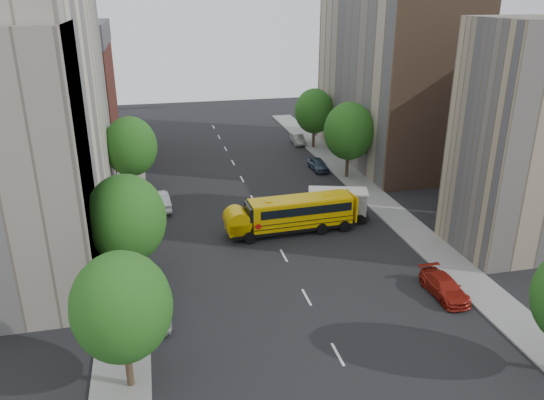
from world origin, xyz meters
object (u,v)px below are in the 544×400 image
object	(u,v)px
parked_car_3	(444,287)
street_tree_4	(349,131)
school_bus	(291,213)
safari_truck	(332,204)
street_tree_5	(314,111)
street_tree_2	(131,147)
street_tree_1	(126,219)
street_tree_0	(122,307)
parked_car_5	(298,139)
parked_car_4	(318,164)
parked_car_0	(155,309)
parked_car_1	(159,200)

from	to	relation	value
parked_car_3	street_tree_4	bearing A→B (deg)	83.60
school_bus	safari_truck	bearing A→B (deg)	19.50
street_tree_5	school_bus	bearing A→B (deg)	-111.40
street_tree_2	safari_truck	world-z (taller)	street_tree_2
street_tree_1	street_tree_2	world-z (taller)	street_tree_1
street_tree_1	parked_car_3	distance (m)	21.08
street_tree_0	parked_car_5	size ratio (longest dim) A/B	1.92
street_tree_4	parked_car_3	distance (m)	24.30
school_bus	parked_car_4	size ratio (longest dim) A/B	2.76
school_bus	safari_truck	size ratio (longest dim) A/B	1.61
street_tree_0	parked_car_4	distance (m)	37.11
school_bus	parked_car_0	size ratio (longest dim) A/B	2.47
street_tree_5	parked_car_5	world-z (taller)	street_tree_5
street_tree_5	street_tree_0	bearing A→B (deg)	-118.81
street_tree_2	parked_car_4	distance (m)	20.47
parked_car_0	street_tree_0	bearing A→B (deg)	73.90
street_tree_0	parked_car_4	size ratio (longest dim) A/B	1.92
street_tree_5	parked_car_0	xyz separation A→B (m)	(-20.60, -34.36, -3.97)
street_tree_1	parked_car_1	distance (m)	14.47
parked_car_5	parked_car_1	bearing A→B (deg)	-132.12
street_tree_5	school_bus	world-z (taller)	street_tree_5
school_bus	parked_car_3	xyz separation A→B (m)	(7.19, -11.84, -1.02)
parked_car_1	street_tree_4	bearing A→B (deg)	-173.34
street_tree_2	parked_car_3	size ratio (longest dim) A/B	1.75
parked_car_4	street_tree_5	bearing A→B (deg)	74.31
street_tree_0	school_bus	xyz separation A→B (m)	(12.61, 16.04, -2.98)
street_tree_4	parked_car_3	xyz separation A→B (m)	(-2.20, -23.79, -4.44)
street_tree_4	street_tree_5	xyz separation A→B (m)	(-0.00, 12.00, -0.37)
street_tree_2	parked_car_1	distance (m)	6.31
street_tree_0	parked_car_1	distance (m)	24.09
street_tree_4	safari_truck	world-z (taller)	street_tree_4
street_tree_4	parked_car_3	size ratio (longest dim) A/B	1.84
street_tree_0	street_tree_1	distance (m)	10.00
street_tree_5	parked_car_4	bearing A→B (deg)	-103.93
school_bus	parked_car_3	size ratio (longest dim) A/B	2.42
parked_car_5	street_tree_0	bearing A→B (deg)	-113.36
street_tree_4	school_bus	size ratio (longest dim) A/B	0.76
parked_car_4	street_tree_4	bearing A→B (deg)	-56.64
parked_car_5	parked_car_3	bearing A→B (deg)	-88.57
parked_car_5	parked_car_0	bearing A→B (deg)	-115.05
parked_car_3	street_tree_2	bearing A→B (deg)	128.65
safari_truck	street_tree_4	bearing A→B (deg)	79.76
safari_truck	parked_car_5	xyz separation A→B (m)	(3.79, 24.46, -0.78)
street_tree_5	safari_truck	bearing A→B (deg)	-103.15
street_tree_4	safari_truck	size ratio (longest dim) A/B	1.22
street_tree_0	safari_truck	bearing A→B (deg)	46.61
street_tree_5	parked_car_1	xyz separation A→B (m)	(-19.80, -16.32, -3.92)
street_tree_4	school_bus	world-z (taller)	street_tree_4
street_tree_2	street_tree_5	size ratio (longest dim) A/B	1.03
parked_car_0	street_tree_2	bearing A→B (deg)	-88.58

